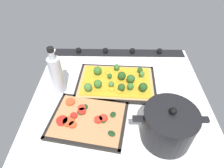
# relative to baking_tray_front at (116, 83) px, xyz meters

# --- Properties ---
(ground_plane) EXTENTS (0.77, 0.73, 0.03)m
(ground_plane) POSITION_rel_baking_tray_front_xyz_m (-0.02, 0.07, -0.02)
(ground_plane) COLOR white
(stove_control_panel) EXTENTS (0.74, 0.07, 0.03)m
(stove_control_panel) POSITION_rel_baking_tray_front_xyz_m (-0.02, -0.26, 0.00)
(stove_control_panel) COLOR black
(stove_control_panel) RESTS_ON ground_plane
(baking_tray_front) EXTENTS (0.38, 0.27, 0.01)m
(baking_tray_front) POSITION_rel_baking_tray_front_xyz_m (0.00, 0.00, 0.00)
(baking_tray_front) COLOR black
(baking_tray_front) RESTS_ON ground_plane
(broccoli_pizza) EXTENTS (0.35, 0.24, 0.06)m
(broccoli_pizza) POSITION_rel_baking_tray_front_xyz_m (-0.00, 0.01, 0.02)
(broccoli_pizza) COLOR tan
(broccoli_pizza) RESTS_ON baking_tray_front
(baking_tray_back) EXTENTS (0.33, 0.27, 0.01)m
(baking_tray_back) POSITION_rel_baking_tray_front_xyz_m (0.11, 0.22, 0.00)
(baking_tray_back) COLOR black
(baking_tray_back) RESTS_ON ground_plane
(veggie_pizza_back) EXTENTS (0.30, 0.25, 0.02)m
(veggie_pizza_back) POSITION_rel_baking_tray_front_xyz_m (0.12, 0.21, 0.01)
(veggie_pizza_back) COLOR #BF7F50
(veggie_pizza_back) RESTS_ON baking_tray_back
(cooking_pot) EXTENTS (0.25, 0.18, 0.16)m
(cooking_pot) POSITION_rel_baking_tray_front_xyz_m (-0.18, 0.28, 0.06)
(cooking_pot) COLOR black
(cooking_pot) RESTS_ON ground_plane
(oil_bottle) EXTENTS (0.05, 0.05, 0.23)m
(oil_bottle) POSITION_rel_baking_tray_front_xyz_m (0.26, 0.05, 0.09)
(oil_bottle) COLOR #B7BCC6
(oil_bottle) RESTS_ON ground_plane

